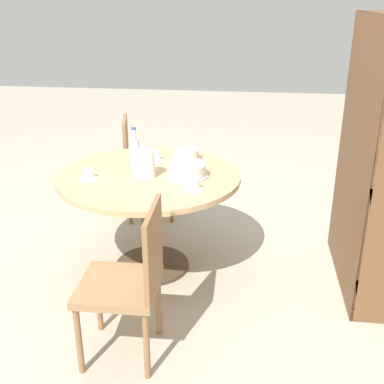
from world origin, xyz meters
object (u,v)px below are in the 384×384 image
object	(u,v)px
cup_c	(156,157)
bookshelf	(371,161)
cake_second	(186,155)
water_bottle	(135,155)
chair_b	(130,279)
cup_a	(88,175)
cup_b	(194,185)
coffee_pot	(145,163)
cake_main	(187,171)
chair_a	(142,165)

from	to	relation	value
cup_c	bookshelf	bearing A→B (deg)	80.87
bookshelf	cake_second	world-z (taller)	bookshelf
water_bottle	chair_b	bearing A→B (deg)	10.96
water_bottle	cup_a	xyz separation A→B (m)	(0.16, -0.28, -0.10)
cup_b	water_bottle	bearing A→B (deg)	-120.64
coffee_pot	cup_a	bearing A→B (deg)	-77.65
cup_c	cake_main	bearing A→B (deg)	42.95
coffee_pot	cup_c	distance (m)	0.35
chair_a	cup_a	bearing A→B (deg)	160.83
cup_a	cup_b	distance (m)	0.73
cup_c	chair_b	bearing A→B (deg)	4.38
chair_a	cup_a	xyz separation A→B (m)	(1.04, -0.12, 0.28)
chair_b	cake_main	xyz separation A→B (m)	(-0.90, 0.19, 0.30)
bookshelf	coffee_pot	world-z (taller)	bookshelf
chair_a	cake_main	world-z (taller)	chair_a
bookshelf	cup_c	world-z (taller)	bookshelf
chair_a	chair_b	size ratio (longest dim) A/B	1.00
chair_b	cup_c	xyz separation A→B (m)	(-1.20, -0.09, 0.28)
chair_b	cake_second	distance (m)	1.30
cup_c	chair_a	bearing A→B (deg)	-157.65
coffee_pot	cake_main	world-z (taller)	coffee_pot
water_bottle	cake_main	xyz separation A→B (m)	(0.04, 0.37, -0.09)
bookshelf	cup_a	size ratio (longest dim) A/B	14.70
chair_a	water_bottle	bearing A→B (deg)	178.04
chair_a	cake_main	distance (m)	1.10
coffee_pot	cup_a	xyz separation A→B (m)	(0.08, -0.37, -0.07)
bookshelf	coffee_pot	bearing A→B (deg)	94.14
bookshelf	cup_a	world-z (taller)	bookshelf
cake_main	cup_c	world-z (taller)	cake_main
chair_b	cup_a	world-z (taller)	chair_b
cup_b	cup_c	xyz separation A→B (m)	(-0.52, -0.35, 0.00)
bookshelf	cake_second	xyz separation A→B (m)	(-0.30, -1.26, -0.10)
cup_b	cake_second	bearing A→B (deg)	-167.19
chair_a	cup_c	distance (m)	0.72
cup_a	cup_b	bearing A→B (deg)	82.27
chair_a	cup_a	size ratio (longest dim) A/B	7.44
cake_second	cup_b	world-z (taller)	cake_second
cake_main	cup_a	bearing A→B (deg)	-79.13
bookshelf	coffee_pot	distance (m)	1.48
chair_b	cup_c	size ratio (longest dim) A/B	7.44
cake_main	chair_a	bearing A→B (deg)	-149.78
coffee_pot	cup_b	size ratio (longest dim) A/B	1.89
bookshelf	cup_c	bearing A→B (deg)	80.87
bookshelf	water_bottle	world-z (taller)	bookshelf
chair_a	water_bottle	distance (m)	0.97
cake_main	cake_second	world-z (taller)	cake_main
water_bottle	cup_a	size ratio (longest dim) A/B	2.64
cake_second	coffee_pot	bearing A→B (deg)	-29.10
cake_main	cake_second	xyz separation A→B (m)	(-0.36, -0.06, -0.01)
cup_a	cup_b	xyz separation A→B (m)	(0.10, 0.73, 0.00)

